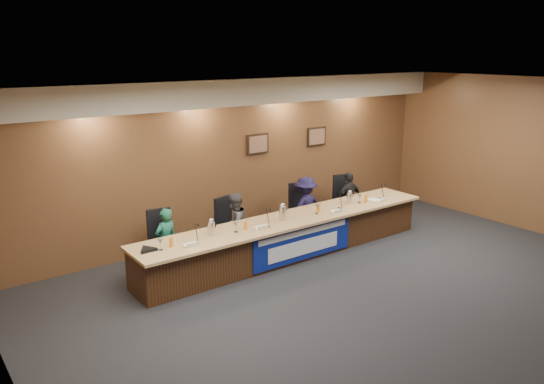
{
  "coord_description": "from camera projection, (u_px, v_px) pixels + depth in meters",
  "views": [
    {
      "loc": [
        -5.78,
        -4.84,
        3.73
      ],
      "look_at": [
        -0.4,
        2.4,
        1.29
      ],
      "focal_mm": 35.0,
      "sensor_mm": 36.0,
      "label": 1
    }
  ],
  "objects": [
    {
      "name": "office_chair_d",
      "position": [
        345.0,
        203.0,
        11.58
      ],
      "size": [
        0.62,
        0.62,
        0.08
      ],
      "primitive_type": "cube",
      "rotation": [
        0.0,
        0.0,
        -0.35
      ],
      "color": "black",
      "rests_on": "floor"
    },
    {
      "name": "office_chair_a",
      "position": [
        164.0,
        245.0,
        9.1
      ],
      "size": [
        0.54,
        0.54,
        0.08
      ],
      "primitive_type": "cube",
      "rotation": [
        0.0,
        0.0,
        -0.14
      ],
      "color": "black",
      "rests_on": "floor"
    },
    {
      "name": "juice_glass_c",
      "position": [
        318.0,
        208.0,
        10.02
      ],
      "size": [
        0.06,
        0.06,
        0.15
      ],
      "primitive_type": "cylinder",
      "color": "orange",
      "rests_on": "dais_top"
    },
    {
      "name": "juice_glass_b",
      "position": [
        245.0,
        226.0,
        9.03
      ],
      "size": [
        0.06,
        0.06,
        0.15
      ],
      "primitive_type": "cylinder",
      "color": "orange",
      "rests_on": "dais_top"
    },
    {
      "name": "juice_glass_a",
      "position": [
        171.0,
        242.0,
        8.25
      ],
      "size": [
        0.06,
        0.06,
        0.15
      ],
      "primitive_type": "cylinder",
      "color": "orange",
      "rests_on": "dais_top"
    },
    {
      "name": "banner",
      "position": [
        304.0,
        243.0,
        9.49
      ],
      "size": [
        2.2,
        0.02,
        0.65
      ],
      "primitive_type": "cube",
      "color": "navy",
      "rests_on": "dais_body"
    },
    {
      "name": "wall_photo_left",
      "position": [
        258.0,
        144.0,
        10.87
      ],
      "size": [
        0.52,
        0.04,
        0.42
      ],
      "primitive_type": "cube",
      "color": "black",
      "rests_on": "wall_back"
    },
    {
      "name": "water_glass_d",
      "position": [
        360.0,
        199.0,
        10.61
      ],
      "size": [
        0.08,
        0.08,
        0.18
      ],
      "primitive_type": "cylinder",
      "color": "silver",
      "rests_on": "dais_top"
    },
    {
      "name": "microphone_c",
      "position": [
        339.0,
        208.0,
        10.24
      ],
      "size": [
        0.07,
        0.07,
        0.02
      ],
      "primitive_type": "cylinder",
      "color": "black",
      "rests_on": "dais_top"
    },
    {
      "name": "office_chair_b",
      "position": [
        232.0,
        229.0,
        9.89
      ],
      "size": [
        0.58,
        0.58,
        0.08
      ],
      "primitive_type": "cube",
      "rotation": [
        0.0,
        0.0,
        0.24
      ],
      "color": "black",
      "rests_on": "floor"
    },
    {
      "name": "microphone_d",
      "position": [
        381.0,
        198.0,
        10.91
      ],
      "size": [
        0.07,
        0.07,
        0.02
      ],
      "primitive_type": "cylinder",
      "color": "black",
      "rests_on": "dais_top"
    },
    {
      "name": "wall_left",
      "position": [
        20.0,
        295.0,
        4.76
      ],
      "size": [
        0.04,
        8.0,
        3.2
      ],
      "primitive_type": "cube",
      "color": "brown",
      "rests_on": "floor"
    },
    {
      "name": "microphone_b",
      "position": [
        267.0,
        226.0,
        9.2
      ],
      "size": [
        0.07,
        0.07,
        0.02
      ],
      "primitive_type": "cylinder",
      "color": "black",
      "rests_on": "dais_top"
    },
    {
      "name": "banner_text_upper",
      "position": [
        304.0,
        232.0,
        9.43
      ],
      "size": [
        2.0,
        0.01,
        0.1
      ],
      "primitive_type": "cube",
      "color": "silver",
      "rests_on": "banner"
    },
    {
      "name": "dais_top",
      "position": [
        291.0,
        219.0,
        9.68
      ],
      "size": [
        6.1,
        0.95,
        0.05
      ],
      "primitive_type": "cube",
      "color": "tan",
      "rests_on": "dais_body"
    },
    {
      "name": "panelist_c",
      "position": [
        305.0,
        207.0,
        10.76
      ],
      "size": [
        0.83,
        0.5,
        1.26
      ],
      "primitive_type": "imported",
      "rotation": [
        0.0,
        0.0,
        3.18
      ],
      "color": "black",
      "rests_on": "floor"
    },
    {
      "name": "panelist_b",
      "position": [
        235.0,
        225.0,
        9.78
      ],
      "size": [
        0.71,
        0.64,
        1.2
      ],
      "primitive_type": "imported",
      "rotation": [
        0.0,
        0.0,
        3.54
      ],
      "color": "#47474C",
      "rests_on": "floor"
    },
    {
      "name": "wall_back",
      "position": [
        241.0,
        158.0,
        10.73
      ],
      "size": [
        10.0,
        0.04,
        3.2
      ],
      "primitive_type": "cube",
      "color": "brown",
      "rests_on": "floor"
    },
    {
      "name": "dais_body",
      "position": [
        289.0,
        238.0,
        9.82
      ],
      "size": [
        6.0,
        0.8,
        0.7
      ],
      "primitive_type": "cube",
      "color": "#3A2110",
      "rests_on": "floor"
    },
    {
      "name": "water_glass_a",
      "position": [
        160.0,
        245.0,
        8.11
      ],
      "size": [
        0.08,
        0.08,
        0.18
      ],
      "primitive_type": "cylinder",
      "color": "silver",
      "rests_on": "dais_top"
    },
    {
      "name": "carafe_mid",
      "position": [
        282.0,
        213.0,
        9.54
      ],
      "size": [
        0.12,
        0.12,
        0.25
      ],
      "primitive_type": "cylinder",
      "color": "silver",
      "rests_on": "dais_top"
    },
    {
      "name": "wall_photo_right",
      "position": [
        316.0,
        137.0,
        11.8
      ],
      "size": [
        0.52,
        0.04,
        0.42
      ],
      "primitive_type": "cube",
      "color": "black",
      "rests_on": "wall_back"
    },
    {
      "name": "water_glass_b",
      "position": [
        236.0,
        227.0,
        8.91
      ],
      "size": [
        0.08,
        0.08,
        0.18
      ],
      "primitive_type": "cylinder",
      "color": "silver",
      "rests_on": "dais_top"
    },
    {
      "name": "speakerphone",
      "position": [
        147.0,
        250.0,
        8.09
      ],
      "size": [
        0.32,
        0.32,
        0.05
      ],
      "primitive_type": "cylinder",
      "color": "black",
      "rests_on": "dais_top"
    },
    {
      "name": "carafe_left",
      "position": [
        211.0,
        229.0,
        8.73
      ],
      "size": [
        0.12,
        0.12,
        0.24
      ],
      "primitive_type": "cylinder",
      "color": "silver",
      "rests_on": "dais_top"
    },
    {
      "name": "nameplate_d",
      "position": [
        384.0,
        200.0,
        10.69
      ],
      "size": [
        0.24,
        0.08,
        0.1
      ],
      "primitive_type": "cube",
      "rotation": [
        0.31,
        0.0,
        0.0
      ],
      "color": "white",
      "rests_on": "dais_top"
    },
    {
      "name": "paper_stack",
      "position": [
        375.0,
        200.0,
        10.83
      ],
      "size": [
        0.26,
        0.33,
        0.01
      ],
      "primitive_type": "cube",
      "rotation": [
        0.0,
        0.0,
        0.14
      ],
      "color": "white",
      "rests_on": "dais_top"
    },
    {
      "name": "water_glass_c",
      "position": [
        317.0,
        209.0,
        9.9
      ],
      "size": [
        0.08,
        0.08,
        0.18
      ],
      "primitive_type": "cylinder",
      "color": "silver",
      "rests_on": "dais_top"
    },
    {
      "name": "floor",
      "position": [
        387.0,
        303.0,
        8.05
      ],
      "size": [
        10.0,
        10.0,
        0.0
      ],
      "primitive_type": "plane",
      "color": "black",
      "rests_on": "ground"
    },
    {
      "name": "juice_glass_d",
      "position": [
        366.0,
        199.0,
        10.66
      ],
      "size": [
        0.06,
        0.06,
        0.15
      ],
      "primitive_type": "cylinder",
      "color": "orange",
      "rests_on": "dais_top"
    },
    {
      "name": "microphone_a",
      "position": [
        196.0,
        242.0,
        8.43
      ],
      "size": [
        0.07,
        0.07,
        0.02
      ],
      "primitive_type": "cylinder",
      "color": "black",
      "rests_on": "dais_top"
    },
    {
      "name": "panelist_d",
      "position": [
        349.0,
        199.0,
        11.48
      ],
      "size": [
        0.7,
        0.31,
        1.19
      ],
      "primitive_type": "imported",
      "rotation": [
        0.0,
        0.0,
        3.17
      ],
      "color": "black",
      "rests_on": "floor"
    },
    {
      "name": "nameplate_a",
      "position": [
        193.0,
        244.0,
        8.25
      ],
      "size": [
        0.24,
        0.08,
        0.1
      ],
      "primitive_type": "cube",
      "rotation": [
        0.31,
        0.0,
        0.0
      ],
      "color": "white",
      "rests_on": "dais_top"
    },
    {
      "name": "panelist_a",
      "position": [
        166.0,
        241.0,
        8.99
      ],
      "size": [
        0.47,
        0.35,
        1.16
      ],
      "primitive_type": "imported",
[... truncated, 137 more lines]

